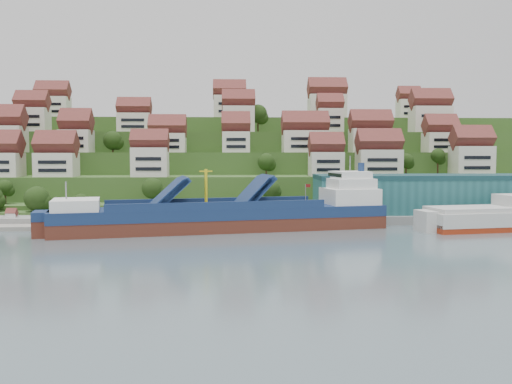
{
  "coord_description": "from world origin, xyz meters",
  "views": [
    {
      "loc": [
        -1.41,
        -129.71,
        18.06
      ],
      "look_at": [
        5.93,
        14.0,
        8.0
      ],
      "focal_mm": 40.0,
      "sensor_mm": 36.0,
      "label": 1
    }
  ],
  "objects": [
    {
      "name": "hillside_trees",
      "position": [
        -13.2,
        42.94,
        16.12
      ],
      "size": [
        140.43,
        62.66,
        32.06
      ],
      "color": "#233E14",
      "rests_on": "ground"
    },
    {
      "name": "warehouse",
      "position": [
        52.0,
        17.0,
        7.2
      ],
      "size": [
        60.0,
        15.0,
        10.0
      ],
      "primitive_type": "cube",
      "color": "#256367",
      "rests_on": "quay"
    },
    {
      "name": "hillside",
      "position": [
        0.0,
        103.55,
        10.66
      ],
      "size": [
        260.0,
        128.0,
        31.0
      ],
      "color": "#2D4C1E",
      "rests_on": "ground"
    },
    {
      "name": "second_ship",
      "position": [
        60.27,
        -0.52,
        2.65
      ],
      "size": [
        31.72,
        16.07,
        8.78
      ],
      "rotation": [
        0.0,
        0.0,
        0.17
      ],
      "color": "maroon",
      "rests_on": "ground"
    },
    {
      "name": "hillside_village",
      "position": [
        3.46,
        60.67,
        24.23
      ],
      "size": [
        157.08,
        63.9,
        28.93
      ],
      "color": "silver",
      "rests_on": "ground"
    },
    {
      "name": "flagpole",
      "position": [
        18.11,
        10.0,
        6.88
      ],
      "size": [
        1.28,
        0.16,
        8.0
      ],
      "color": "gray",
      "rests_on": "quay"
    },
    {
      "name": "cargo_ship",
      "position": [
        -0.23,
        1.51,
        3.24
      ],
      "size": [
        77.38,
        26.64,
        16.96
      ],
      "rotation": [
        0.0,
        0.0,
        0.2
      ],
      "color": "#5A271B",
      "rests_on": "ground"
    },
    {
      "name": "quay",
      "position": [
        20.0,
        15.0,
        1.1
      ],
      "size": [
        180.0,
        14.0,
        2.2
      ],
      "primitive_type": "cube",
      "color": "gray",
      "rests_on": "ground"
    },
    {
      "name": "ground",
      "position": [
        0.0,
        0.0,
        0.0
      ],
      "size": [
        300.0,
        300.0,
        0.0
      ],
      "primitive_type": "plane",
      "color": "slate",
      "rests_on": "ground"
    }
  ]
}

